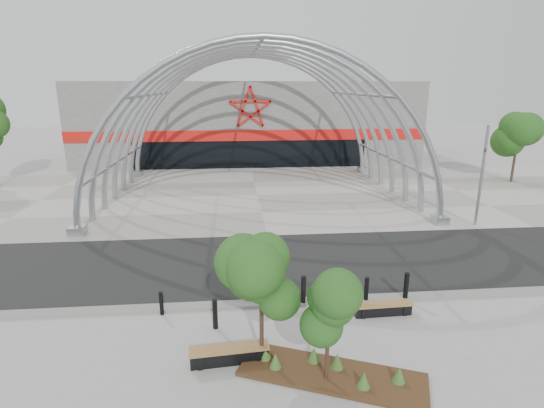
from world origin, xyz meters
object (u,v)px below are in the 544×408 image
object	(u,v)px
bench_0	(229,355)
bollard_2	(303,291)
street_tree_1	(329,306)
bench_1	(382,309)
signal_pole	(482,175)
street_tree_0	(261,274)

from	to	relation	value
bench_0	bollard_2	xyz separation A→B (m)	(2.65, 3.06, 0.33)
street_tree_1	bench_1	world-z (taller)	street_tree_1
street_tree_1	bench_0	size ratio (longest dim) A/B	1.36
signal_pole	bench_0	world-z (taller)	signal_pole
signal_pole	street_tree_0	xyz separation A→B (m)	(-12.89, -11.03, -0.23)
signal_pole	bollard_2	distance (m)	13.96
street_tree_0	bench_1	size ratio (longest dim) A/B	1.84
street_tree_0	bollard_2	world-z (taller)	street_tree_0
bench_0	signal_pole	bearing A→B (deg)	38.69
street_tree_0	street_tree_1	world-z (taller)	street_tree_0
bench_1	bollard_2	bearing A→B (deg)	161.12
street_tree_0	street_tree_1	size ratio (longest dim) A/B	1.20
signal_pole	bench_0	bearing A→B (deg)	-141.31
bench_1	street_tree_0	bearing A→B (deg)	-154.09
signal_pole	bollard_2	world-z (taller)	signal_pole
bench_0	bollard_2	bearing A→B (deg)	49.11
signal_pole	bench_1	world-z (taller)	signal_pole
signal_pole	bollard_2	bearing A→B (deg)	-144.36
signal_pole	bollard_2	size ratio (longest dim) A/B	5.00
street_tree_1	bench_0	bearing A→B (deg)	158.08
street_tree_1	bench_0	world-z (taller)	street_tree_1
street_tree_0	signal_pole	bearing A→B (deg)	40.55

